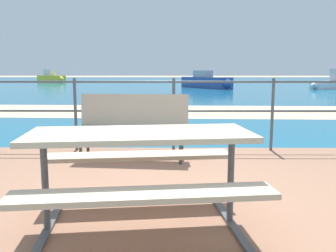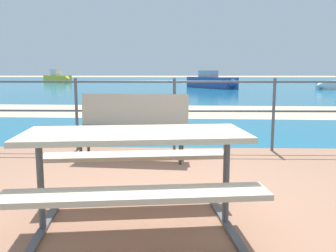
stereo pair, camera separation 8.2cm
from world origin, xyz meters
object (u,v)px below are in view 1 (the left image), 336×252
(picnic_table, at_px, (140,156))
(park_bench, at_px, (133,121))
(boat_mid, at_px, (206,82))
(boat_far, at_px, (51,78))

(picnic_table, relative_size, park_bench, 1.17)
(park_bench, relative_size, boat_mid, 0.29)
(park_bench, height_order, boat_mid, boat_mid)
(picnic_table, relative_size, boat_mid, 0.33)
(picnic_table, distance_m, boat_far, 42.30)
(boat_far, bearing_deg, park_bench, -30.36)
(picnic_table, bearing_deg, boat_mid, 76.50)
(boat_far, bearing_deg, boat_mid, -1.44)
(boat_mid, height_order, boat_far, boat_far)
(picnic_table, height_order, boat_far, boat_far)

